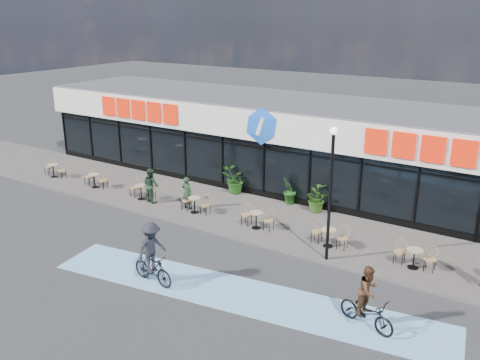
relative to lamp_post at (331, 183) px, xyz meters
The scene contains 19 objects.
ground 6.73m from the lamp_post, 157.27° to the right, with size 120.00×120.00×0.00m, color #28282B.
sidewalk 6.68m from the lamp_post, 158.16° to the left, with size 44.00×5.00×0.10m, color #58524E.
bike_lane 5.15m from the lamp_post, 111.41° to the right, with size 14.00×2.20×0.01m, color #6AA3C9.
building 9.43m from the lamp_post, 125.74° to the left, with size 30.60×6.57×4.75m.
lamp_post is the anchor object (origin of this frame).
bistro_set_0 17.40m from the lamp_post, behind, with size 1.54×0.62×0.90m.
bistro_set_1 14.10m from the lamp_post, behind, with size 1.54×0.62×0.90m.
bistro_set_2 10.83m from the lamp_post, behind, with size 1.54×0.62×0.90m.
bistro_set_3 7.65m from the lamp_post, behind, with size 1.54×0.62×0.90m.
bistro_set_4 4.70m from the lamp_post, 162.90° to the left, with size 1.54×0.62×0.90m.
bistro_set_5 2.86m from the lamp_post, 108.80° to the left, with size 1.54×0.62×0.90m.
bistro_set_6 4.10m from the lamp_post, 21.26° to the left, with size 1.54×0.62×0.90m.
potted_plant_left 8.55m from the lamp_post, 148.44° to the left, with size 1.24×1.07×1.38m, color #1D4614.
potted_plant_mid 5.45m from the lamp_post, 119.81° to the left, with size 1.13×0.98×1.25m, color #274B15.
potted_plant_right 6.34m from the lamp_post, 131.42° to the left, with size 0.76×0.61×1.38m, color #1D4F16.
patron_left 8.15m from the lamp_post, behind, with size 0.57×0.38×1.57m, color #1B311C.
patron_right 10.08m from the lamp_post, behind, with size 0.83×0.65×1.71m, color #1B3220.
cyclist_a 4.89m from the lamp_post, 50.66° to the right, with size 2.00×1.17×2.01m.
cyclist_c 6.87m from the lamp_post, 133.04° to the right, with size 1.88×1.25×2.28m.
Camera 1 is at (12.08, -14.12, 9.03)m, focal length 38.00 mm.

